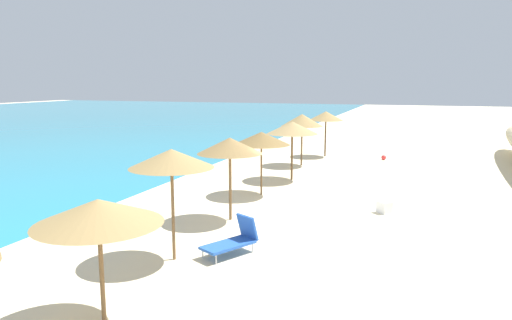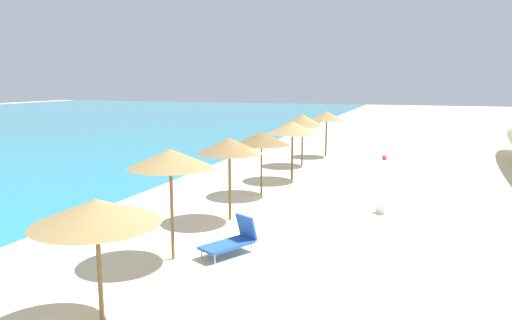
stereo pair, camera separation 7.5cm
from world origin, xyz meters
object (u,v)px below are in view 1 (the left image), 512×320
(beach_umbrella_2, at_px, (171,159))
(beach_umbrella_7, at_px, (326,116))
(beach_umbrella_3, at_px, (230,146))
(lounge_chair_0, at_px, (234,240))
(beach_umbrella_6, at_px, (302,120))
(beach_umbrella_1, at_px, (98,212))
(beach_umbrella_5, at_px, (292,128))
(cooler_box, at_px, (384,207))
(beach_umbrella_4, at_px, (261,138))
(beach_ball, at_px, (384,157))

(beach_umbrella_2, xyz_separation_m, beach_umbrella_7, (17.83, -0.35, -0.15))
(beach_umbrella_3, relative_size, lounge_chair_0, 1.65)
(beach_umbrella_3, height_order, beach_umbrella_6, beach_umbrella_6)
(beach_umbrella_1, distance_m, lounge_chair_0, 4.58)
(beach_umbrella_5, xyz_separation_m, lounge_chair_0, (-9.61, -1.01, -1.99))
(cooler_box, bearing_deg, beach_umbrella_1, 155.45)
(beach_umbrella_1, xyz_separation_m, cooler_box, (9.42, -4.30, -1.93))
(beach_umbrella_3, height_order, beach_umbrella_7, beach_umbrella_7)
(beach_umbrella_1, xyz_separation_m, beach_umbrella_4, (10.57, 0.50, 0.10))
(beach_ball, height_order, cooler_box, cooler_box)
(beach_umbrella_1, relative_size, beach_umbrella_6, 0.86)
(beach_umbrella_7, bearing_deg, cooler_box, -159.75)
(beach_umbrella_3, distance_m, beach_umbrella_7, 14.15)
(beach_umbrella_2, relative_size, beach_umbrella_5, 1.06)
(beach_umbrella_1, distance_m, beach_umbrella_5, 13.75)
(beach_umbrella_7, bearing_deg, beach_umbrella_2, 178.88)
(beach_umbrella_1, height_order, beach_umbrella_5, beach_umbrella_5)
(beach_umbrella_4, bearing_deg, beach_umbrella_7, -2.68)
(beach_umbrella_3, bearing_deg, beach_umbrella_5, -1.92)
(beach_umbrella_6, relative_size, cooler_box, 6.46)
(beach_ball, bearing_deg, cooler_box, -175.63)
(beach_umbrella_7, height_order, lounge_chair_0, beach_umbrella_7)
(beach_umbrella_3, xyz_separation_m, beach_umbrella_4, (3.61, 0.16, -0.17))
(beach_ball, bearing_deg, lounge_chair_0, 171.41)
(beach_umbrella_4, bearing_deg, beach_umbrella_1, -177.29)
(beach_umbrella_1, distance_m, beach_umbrella_2, 3.32)
(beach_ball, bearing_deg, beach_umbrella_2, 167.85)
(beach_umbrella_4, bearing_deg, beach_umbrella_2, -178.88)
(beach_umbrella_5, distance_m, beach_umbrella_6, 3.88)
(beach_umbrella_6, xyz_separation_m, beach_ball, (3.26, -4.03, -2.27))
(cooler_box, bearing_deg, beach_umbrella_6, 30.93)
(beach_umbrella_4, height_order, cooler_box, beach_umbrella_4)
(beach_umbrella_5, xyz_separation_m, beach_umbrella_6, (3.85, 0.49, 0.04))
(beach_ball, relative_size, cooler_box, 0.65)
(beach_umbrella_3, xyz_separation_m, lounge_chair_0, (-2.82, -1.24, -2.03))
(beach_ball, bearing_deg, beach_umbrella_6, 128.96)
(beach_umbrella_4, relative_size, beach_umbrella_7, 0.93)
(beach_umbrella_1, distance_m, beach_umbrella_7, 21.10)
(beach_umbrella_5, bearing_deg, beach_umbrella_7, -0.81)
(beach_umbrella_1, distance_m, beach_umbrella_6, 17.61)
(beach_umbrella_2, distance_m, beach_umbrella_5, 10.48)
(lounge_chair_0, bearing_deg, cooler_box, -94.51)
(beach_umbrella_6, distance_m, beach_ball, 5.66)
(beach_umbrella_1, height_order, cooler_box, beach_umbrella_1)
(beach_umbrella_7, distance_m, cooler_box, 12.64)
(beach_umbrella_1, relative_size, beach_umbrella_7, 0.88)
(beach_umbrella_6, height_order, cooler_box, beach_umbrella_6)
(beach_umbrella_6, distance_m, cooler_box, 9.79)
(beach_umbrella_1, xyz_separation_m, beach_umbrella_3, (6.95, 0.34, 0.28))
(beach_umbrella_5, bearing_deg, beach_ball, -26.46)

